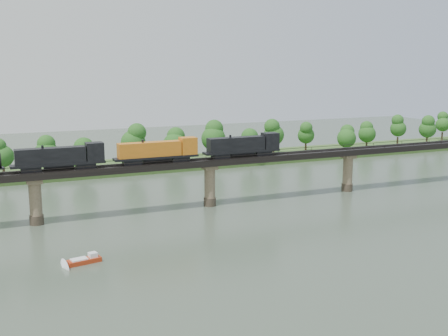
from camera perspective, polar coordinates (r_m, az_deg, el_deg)
name	(u,v)px	position (r m, az deg, el deg)	size (l,w,h in m)	color
ground	(268,241)	(110.00, 4.50, -7.40)	(400.00, 400.00, 0.00)	#354335
far_bank	(147,165)	(186.93, -7.81, 0.29)	(300.00, 24.00, 1.60)	#2F4E1F
bridge	(210,184)	(134.87, -1.46, -1.60)	(236.00, 30.00, 11.50)	#473A2D
bridge_superstructure	(210,158)	(133.68, -1.47, 1.06)	(220.00, 4.90, 0.75)	black
far_treeline	(125,144)	(179.34, -10.01, 2.39)	(289.06, 17.54, 13.60)	#382619
freight_train	(126,153)	(127.19, -9.95, 1.47)	(79.46, 3.10, 5.47)	black
motorboat	(85,260)	(100.90, -13.97, -9.05)	(5.99, 3.11, 1.60)	#A72F13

